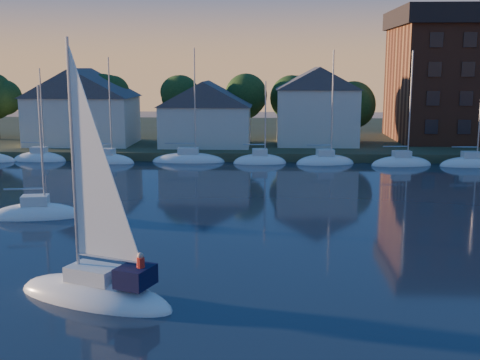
# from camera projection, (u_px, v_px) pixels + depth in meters

# --- Properties ---
(shoreline_land) EXTENTS (160.00, 50.00, 2.00)m
(shoreline_land) POSITION_uv_depth(u_px,v_px,m) (256.00, 137.00, 93.65)
(shoreline_land) COLOR #353D24
(shoreline_land) RESTS_ON ground
(wooden_dock) EXTENTS (120.00, 3.00, 1.00)m
(wooden_dock) POSITION_uv_depth(u_px,v_px,m) (252.00, 160.00, 71.07)
(wooden_dock) COLOR brown
(wooden_dock) RESTS_ON ground
(clubhouse_west) EXTENTS (13.65, 9.45, 9.64)m
(clubhouse_west) POSITION_uv_depth(u_px,v_px,m) (82.00, 105.00, 76.89)
(clubhouse_west) COLOR silver
(clubhouse_west) RESTS_ON shoreline_land
(clubhouse_centre) EXTENTS (11.55, 8.40, 8.08)m
(clubhouse_centre) POSITION_uv_depth(u_px,v_px,m) (206.00, 113.00, 75.31)
(clubhouse_centre) COLOR silver
(clubhouse_centre) RESTS_ON shoreline_land
(clubhouse_east) EXTENTS (10.50, 8.40, 9.80)m
(clubhouse_east) POSITION_uv_depth(u_px,v_px,m) (317.00, 105.00, 76.47)
(clubhouse_east) COLOR silver
(clubhouse_east) RESTS_ON shoreline_land
(tree_line) EXTENTS (93.40, 5.40, 8.90)m
(tree_line) POSITION_uv_depth(u_px,v_px,m) (270.00, 94.00, 80.46)
(tree_line) COLOR #372319
(tree_line) RESTS_ON shoreline_land
(moored_fleet) EXTENTS (87.50, 2.40, 12.05)m
(moored_fleet) POSITION_uv_depth(u_px,v_px,m) (252.00, 163.00, 68.11)
(moored_fleet) COLOR white
(moored_fleet) RESTS_ON ground
(hero_sailboat) EXTENTS (8.74, 5.51, 13.15)m
(hero_sailboat) POSITION_uv_depth(u_px,v_px,m) (96.00, 289.00, 28.02)
(hero_sailboat) COLOR white
(hero_sailboat) RESTS_ON ground
(drifting_sailboat_left) EXTENTS (6.96, 3.43, 10.62)m
(drifting_sailboat_left) POSITION_uv_depth(u_px,v_px,m) (36.00, 216.00, 43.58)
(drifting_sailboat_left) COLOR white
(drifting_sailboat_left) RESTS_ON ground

